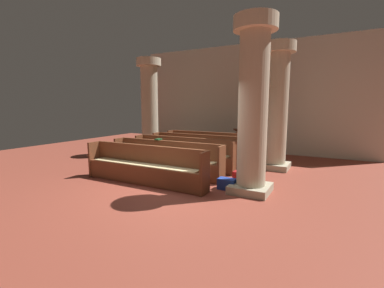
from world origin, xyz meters
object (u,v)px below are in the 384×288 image
pew_row_0 (209,144)px  pillar_aisle_rear (253,105)px  pew_row_1 (197,148)px  pillar_far_side (150,105)px  kneeler_box_blue (227,184)px  pew_row_4 (144,164)px  hymn_book (158,139)px  pew_row_2 (183,152)px  kneeler_box_red (240,176)px  pillar_aisle_side (277,105)px  pew_row_3 (166,157)px  lectern (240,144)px

pew_row_0 → pillar_aisle_rear: pillar_aisle_rear is taller
pew_row_1 → pillar_aisle_rear: size_ratio=0.91×
pillar_far_side → kneeler_box_blue: 5.76m
pew_row_4 → hymn_book: hymn_book is taller
kneeler_box_blue → pew_row_1: bearing=130.1°
pew_row_2 → pew_row_0: bearing=90.0°
pew_row_1 → kneeler_box_red: pew_row_1 is taller
pew_row_2 → pillar_aisle_side: (2.56, 1.29, 1.47)m
pew_row_1 → pillar_aisle_rear: pillar_aisle_rear is taller
pew_row_3 → pew_row_1: bearing=90.0°
pew_row_4 → pillar_aisle_rear: pillar_aisle_rear is taller
kneeler_box_red → pew_row_4: bearing=-143.6°
pillar_far_side → pillar_aisle_rear: (5.07, -2.98, 0.00)m
pew_row_4 → pillar_aisle_side: (2.56, 3.25, 1.47)m
lectern → pew_row_0: bearing=-136.6°
hymn_book → kneeler_box_blue: 2.62m
pew_row_2 → kneeler_box_blue: (2.02, -1.41, -0.38)m
hymn_book → pew_row_2: bearing=64.4°
pew_row_2 → kneeler_box_blue: size_ratio=8.44×
pew_row_3 → lectern: (0.94, 3.83, -0.06)m
pew_row_0 → pillar_aisle_side: 3.03m
pillar_far_side → hymn_book: bearing=-48.6°
pew_row_3 → pillar_aisle_side: pillar_aisle_side is taller
pillar_aisle_rear → kneeler_box_blue: (-0.55, -0.06, -1.85)m
pew_row_1 → pew_row_0: bearing=90.0°
pew_row_1 → lectern: size_ratio=3.21×
pillar_far_side → pew_row_0: bearing=7.5°
pillar_aisle_side → lectern: (-1.62, 1.56, -1.53)m
pew_row_1 → kneeler_box_red: 2.52m
pew_row_0 → lectern: lectern is taller
pew_row_3 → lectern: bearing=76.2°
pillar_aisle_side → kneeler_box_red: 2.62m
pew_row_3 → kneeler_box_blue: 2.10m
lectern → pew_row_2: bearing=-108.3°
pew_row_0 → pew_row_2: bearing=-90.0°
pew_row_0 → lectern: 1.30m
pew_row_3 → hymn_book: hymn_book is taller
pew_row_4 → lectern: 4.90m
pew_row_1 → hymn_book: hymn_book is taller
pew_row_1 → kneeler_box_blue: (2.02, -2.39, -0.38)m
pew_row_3 → pillar_aisle_rear: size_ratio=0.91×
pew_row_1 → lectern: (0.94, 1.87, -0.06)m
pillar_aisle_rear → hymn_book: (-2.94, 0.56, -1.00)m
pillar_aisle_rear → hymn_book: 3.16m
kneeler_box_red → hymn_book: bearing=-172.2°
hymn_book → kneeler_box_blue: bearing=-14.6°
pew_row_0 → pew_row_1: same height
pew_row_2 → pew_row_4: size_ratio=1.00×
pillar_far_side → kneeler_box_red: pillar_far_side is taller
pillar_aisle_side → kneeler_box_blue: size_ratio=9.28×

